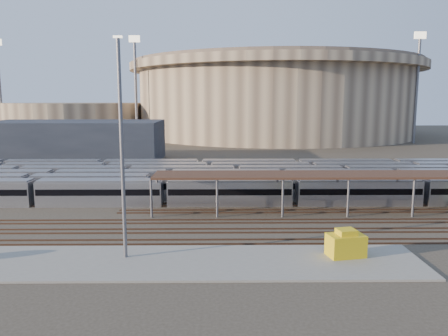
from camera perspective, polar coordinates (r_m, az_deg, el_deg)
ground at (r=56.32m, az=-1.49°, el=-6.78°), size 420.00×420.00×0.00m
apron at (r=42.43m, az=-8.72°, el=-12.07°), size 50.00×9.00×0.20m
subway_trains at (r=73.97m, az=-1.97°, el=-1.57°), size 128.57×23.90×3.60m
inspection_shed at (r=62.77m, az=19.06°, el=-0.98°), size 60.30×6.00×5.30m
empty_tracks at (r=51.50m, az=-1.57°, el=-8.19°), size 170.00×9.62×0.18m
stadium at (r=195.72m, az=6.55°, el=9.19°), size 124.00×124.00×32.50m
secondary_arena at (r=194.19m, az=-18.99°, el=5.97°), size 56.00×56.00×14.00m
service_building at (r=115.41m, az=-18.76°, el=3.33°), size 42.00×20.00×10.00m
floodlight_0 at (r=167.19m, az=-11.46°, el=10.57°), size 4.00×1.00×38.40m
floodlight_1 at (r=194.31m, az=-27.25°, el=9.51°), size 4.00×1.00×38.40m
floodlight_2 at (r=169.10m, az=23.90°, el=9.97°), size 4.00×1.00×38.40m
floodlight_3 at (r=214.57m, az=-3.58°, el=10.31°), size 4.00×1.00×38.40m
yard_light_pole at (r=41.69m, az=-13.20°, el=2.35°), size 0.81×0.36×20.68m
yellow_equipment at (r=44.48m, az=15.61°, el=-9.70°), size 3.80×2.78×2.15m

